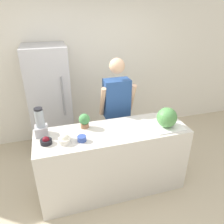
# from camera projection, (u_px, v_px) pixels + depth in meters

# --- Properties ---
(ground_plane) EXTENTS (14.00, 14.00, 0.00)m
(ground_plane) POSITION_uv_depth(u_px,v_px,m) (119.00, 203.00, 2.91)
(ground_plane) COLOR beige
(wall_back) EXTENTS (8.00, 0.06, 2.60)m
(wall_back) POSITION_uv_depth(u_px,v_px,m) (87.00, 69.00, 4.01)
(wall_back) COLOR white
(wall_back) RESTS_ON ground_plane
(counter_island) EXTENTS (1.94, 0.63, 0.94)m
(counter_island) POSITION_uv_depth(u_px,v_px,m) (113.00, 160.00, 2.97)
(counter_island) COLOR beige
(counter_island) RESTS_ON ground_plane
(refrigerator) EXTENTS (0.67, 0.66, 1.82)m
(refrigerator) POSITION_uv_depth(u_px,v_px,m) (50.00, 101.00, 3.68)
(refrigerator) COLOR #B7B7BC
(refrigerator) RESTS_ON ground_plane
(person) EXTENTS (0.52, 0.27, 1.71)m
(person) POSITION_uv_depth(u_px,v_px,m) (117.00, 112.00, 3.35)
(person) COLOR gray
(person) RESTS_ON ground_plane
(cutting_board) EXTENTS (0.40, 0.28, 0.01)m
(cutting_board) POSITION_uv_depth(u_px,v_px,m) (168.00, 127.00, 2.82)
(cutting_board) COLOR white
(cutting_board) RESTS_ON counter_island
(watermelon) EXTENTS (0.26, 0.26, 0.26)m
(watermelon) POSITION_uv_depth(u_px,v_px,m) (167.00, 117.00, 2.77)
(watermelon) COLOR #4C8C47
(watermelon) RESTS_ON cutting_board
(bowl_cherries) EXTENTS (0.13, 0.13, 0.09)m
(bowl_cherries) POSITION_uv_depth(u_px,v_px,m) (46.00, 141.00, 2.49)
(bowl_cherries) COLOR black
(bowl_cherries) RESTS_ON counter_island
(bowl_cream) EXTENTS (0.15, 0.15, 0.11)m
(bowl_cream) POSITION_uv_depth(u_px,v_px,m) (65.00, 140.00, 2.50)
(bowl_cream) COLOR white
(bowl_cream) RESTS_ON counter_island
(bowl_small_blue) EXTENTS (0.10, 0.10, 0.06)m
(bowl_small_blue) POSITION_uv_depth(u_px,v_px,m) (82.00, 139.00, 2.54)
(bowl_small_blue) COLOR #334C9E
(bowl_small_blue) RESTS_ON counter_island
(blender) EXTENTS (0.15, 0.15, 0.36)m
(blender) POSITION_uv_depth(u_px,v_px,m) (41.00, 124.00, 2.60)
(blender) COLOR #B7B7BC
(blender) RESTS_ON counter_island
(potted_plant) EXTENTS (0.14, 0.14, 0.19)m
(potted_plant) POSITION_uv_depth(u_px,v_px,m) (84.00, 120.00, 2.78)
(potted_plant) COLOR #996647
(potted_plant) RESTS_ON counter_island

